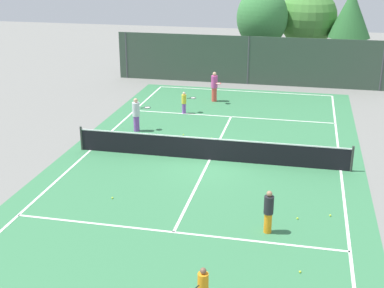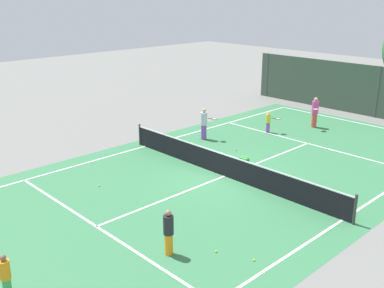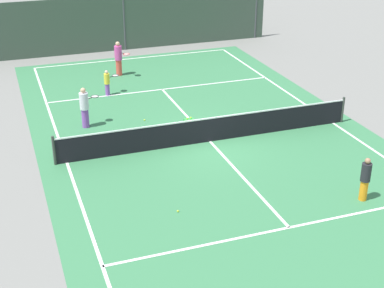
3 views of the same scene
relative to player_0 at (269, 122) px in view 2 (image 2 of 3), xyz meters
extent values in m
plane|color=slate|center=(2.62, -6.50, -0.64)|extent=(80.00, 80.00, 0.00)
cube|color=#387A4C|center=(2.62, -6.50, -0.63)|extent=(13.00, 25.00, 0.00)
cube|color=white|center=(-2.88, -6.50, -0.63)|extent=(0.10, 24.00, 0.01)
cube|color=white|center=(8.12, -6.50, -0.63)|extent=(0.10, 24.00, 0.01)
cube|color=white|center=(2.62, 5.50, -0.63)|extent=(11.00, 0.10, 0.01)
cube|color=white|center=(2.62, -12.90, -0.63)|extent=(11.00, 0.10, 0.01)
cube|color=white|center=(2.62, -0.10, -0.63)|extent=(11.00, 0.10, 0.01)
cube|color=white|center=(2.62, -6.50, -0.63)|extent=(0.10, 12.80, 0.01)
cylinder|color=#333833|center=(-3.28, -6.50, -0.09)|extent=(0.10, 0.10, 1.10)
cylinder|color=#333833|center=(8.52, -6.50, -0.09)|extent=(0.10, 0.10, 1.10)
cube|color=black|center=(2.62, -6.50, -0.16)|extent=(11.80, 0.03, 0.95)
cube|color=white|center=(2.62, -6.50, 0.34)|extent=(11.80, 0.04, 0.05)
cube|color=#384C3D|center=(2.62, 7.50, 0.96)|extent=(18.00, 0.06, 3.20)
cylinder|color=#3F4447|center=(-5.88, 7.50, 0.96)|extent=(0.12, 0.12, 3.20)
cylinder|color=#3F4447|center=(2.62, 7.50, 0.96)|extent=(0.12, 0.12, 3.20)
cylinder|color=purple|center=(-0.03, -0.01, -0.35)|extent=(0.21, 0.21, 0.57)
cylinder|color=yellow|center=(-0.03, -0.01, 0.18)|extent=(0.26, 0.26, 0.50)
sphere|color=beige|center=(-0.03, -0.01, 0.51)|extent=(0.15, 0.15, 0.15)
cylinder|color=black|center=(0.22, 0.12, 0.21)|extent=(0.19, 0.12, 0.03)
torus|color=black|center=(0.44, 0.25, 0.21)|extent=(0.45, 0.45, 0.03)
cylinder|color=silver|center=(0.44, 0.25, 0.21)|extent=(0.38, 0.38, 0.00)
cylinder|color=orange|center=(5.58, -12.24, -0.30)|extent=(0.25, 0.25, 0.68)
cylinder|color=#232328|center=(5.58, -12.24, 0.35)|extent=(0.31, 0.31, 0.60)
sphere|color=#A37556|center=(5.58, -12.24, 0.74)|extent=(0.19, 0.19, 0.19)
cylinder|color=orange|center=(4.32, -16.60, 0.22)|extent=(0.27, 0.27, 0.52)
sphere|color=brown|center=(4.32, -16.60, 0.57)|extent=(0.16, 0.16, 0.16)
cylinder|color=purple|center=(-1.66, -3.47, -0.24)|extent=(0.29, 0.29, 0.79)
cylinder|color=silver|center=(-1.66, -3.47, 0.50)|extent=(0.36, 0.36, 0.69)
sphere|color=tan|center=(-1.66, -3.47, 0.95)|extent=(0.21, 0.21, 0.21)
cylinder|color=black|center=(-1.37, -3.30, 0.53)|extent=(0.19, 0.13, 0.03)
torus|color=black|center=(-1.16, -3.17, 0.53)|extent=(0.45, 0.45, 0.03)
cylinder|color=silver|center=(-1.16, -3.17, 0.53)|extent=(0.38, 0.38, 0.00)
cylinder|color=#E54C3F|center=(1.17, 2.80, -0.22)|extent=(0.30, 0.30, 0.83)
cylinder|color=#D14799|center=(1.17, 2.80, 0.55)|extent=(0.38, 0.38, 0.72)
sphere|color=tan|center=(1.17, 2.80, 1.02)|extent=(0.22, 0.22, 0.22)
cylinder|color=black|center=(1.36, 2.51, 0.59)|extent=(0.13, 0.18, 0.03)
torus|color=red|center=(1.49, 2.30, 0.59)|extent=(0.46, 0.46, 0.03)
cylinder|color=silver|center=(1.49, 2.30, 0.59)|extent=(0.38, 0.38, 0.00)
cube|color=green|center=(2.33, -4.89, -0.46)|extent=(0.41, 0.28, 0.36)
sphere|color=#CCE533|center=(2.25, -4.89, -0.24)|extent=(0.07, 0.07, 0.07)
sphere|color=#CCE533|center=(2.42, -4.85, -0.24)|extent=(0.07, 0.07, 0.07)
sphere|color=#CCE533|center=(7.60, -10.69, -0.60)|extent=(0.07, 0.07, 0.07)
sphere|color=#CCE533|center=(6.51, -11.15, -0.60)|extent=(0.07, 0.07, 0.07)
sphere|color=#CCE533|center=(-0.16, -10.99, -0.60)|extent=(0.07, 0.07, 0.07)
sphere|color=#CCE533|center=(0.78, -3.62, -0.60)|extent=(0.07, 0.07, 0.07)
sphere|color=#CCE533|center=(7.42, -5.48, -0.60)|extent=(0.07, 0.07, 0.07)
camera|label=1|loc=(6.42, -27.54, 7.99)|focal=49.79mm
camera|label=2|loc=(14.70, -20.02, 6.86)|focal=42.65mm
camera|label=3|loc=(-4.73, -25.16, 8.56)|focal=53.27mm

